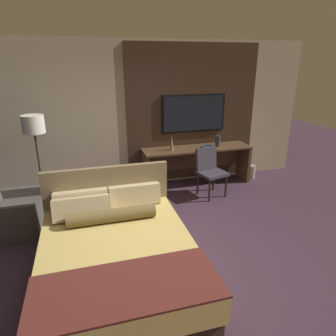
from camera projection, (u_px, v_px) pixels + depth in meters
ground_plane at (171, 258)px, 3.89m from camera, size 16.00×16.00×0.00m
wall_back_tv_panel at (142, 116)px, 5.80m from camera, size 7.20×0.09×2.80m
bed at (117, 255)px, 3.46m from camera, size 1.72×2.19×1.05m
desk at (196, 158)px, 6.10m from camera, size 2.19×0.55×0.78m
tv at (194, 113)px, 6.00m from camera, size 1.32×0.04×0.75m
desk_chair at (209, 167)px, 5.59m from camera, size 0.58×0.58×0.90m
armchair_by_window at (13, 215)px, 4.41m from camera, size 0.77×0.78×0.79m
floor_lamp at (34, 132)px, 4.67m from camera, size 0.34×0.34×1.63m
vase_tall at (218, 141)px, 6.04m from camera, size 0.10×0.10×0.22m
vase_short at (172, 143)px, 5.77m from camera, size 0.08×0.08×0.30m
book at (208, 147)px, 5.99m from camera, size 0.23×0.16×0.03m
waste_bin at (250, 171)px, 6.52m from camera, size 0.22×0.22×0.28m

